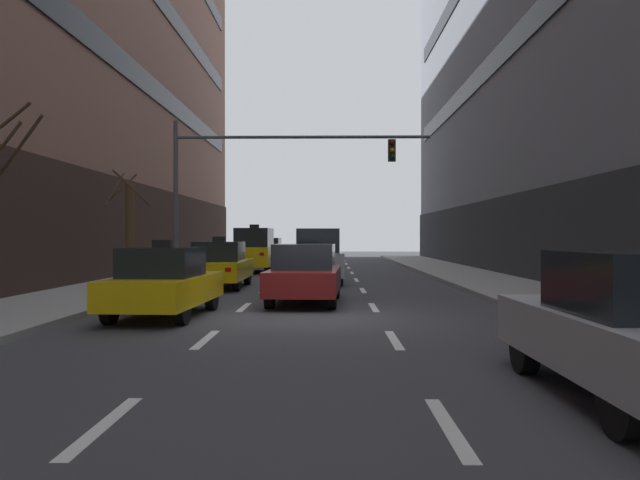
{
  "coord_description": "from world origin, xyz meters",
  "views": [
    {
      "loc": [
        0.51,
        -13.98,
        1.83
      ],
      "look_at": [
        0.01,
        21.78,
        1.61
      ],
      "focal_mm": 35.04,
      "sensor_mm": 36.0,
      "label": 1
    }
  ],
  "objects_px": {
    "taxi_driving_1": "(317,255)",
    "taxi_driving_5": "(254,250)",
    "taxi_driving_0": "(164,283)",
    "car_parked_0": "(639,328)",
    "traffic_signal_0": "(257,170)",
    "street_tree_3": "(130,231)",
    "car_driving_2": "(317,256)",
    "car_driving_6": "(305,274)",
    "taxi_driving_4": "(220,265)",
    "car_driving_3": "(267,252)"
  },
  "relations": [
    {
      "from": "traffic_signal_0",
      "to": "taxi_driving_1",
      "type": "bearing_deg",
      "value": 77.82
    },
    {
      "from": "taxi_driving_0",
      "to": "traffic_signal_0",
      "type": "height_order",
      "value": "traffic_signal_0"
    },
    {
      "from": "car_driving_2",
      "to": "car_parked_0",
      "type": "relative_size",
      "value": 1.0
    },
    {
      "from": "car_driving_6",
      "to": "car_parked_0",
      "type": "bearing_deg",
      "value": -67.72
    },
    {
      "from": "car_driving_3",
      "to": "street_tree_3",
      "type": "xyz_separation_m",
      "value": [
        -3.1,
        -16.55,
        1.16
      ]
    },
    {
      "from": "taxi_driving_4",
      "to": "car_driving_6",
      "type": "height_order",
      "value": "taxi_driving_4"
    },
    {
      "from": "car_driving_3",
      "to": "traffic_signal_0",
      "type": "distance_m",
      "value": 14.6
    },
    {
      "from": "taxi_driving_0",
      "to": "street_tree_3",
      "type": "xyz_separation_m",
      "value": [
        -3.21,
        7.58,
        1.23
      ]
    },
    {
      "from": "taxi_driving_4",
      "to": "car_driving_6",
      "type": "distance_m",
      "value": 5.99
    },
    {
      "from": "car_driving_3",
      "to": "taxi_driving_4",
      "type": "bearing_deg",
      "value": -90.11
    },
    {
      "from": "car_parked_0",
      "to": "traffic_signal_0",
      "type": "relative_size",
      "value": 0.45
    },
    {
      "from": "car_driving_2",
      "to": "car_driving_3",
      "type": "bearing_deg",
      "value": 103.42
    },
    {
      "from": "taxi_driving_0",
      "to": "car_driving_6",
      "type": "height_order",
      "value": "taxi_driving_0"
    },
    {
      "from": "car_driving_2",
      "to": "taxi_driving_5",
      "type": "height_order",
      "value": "taxi_driving_5"
    },
    {
      "from": "street_tree_3",
      "to": "car_parked_0",
      "type": "bearing_deg",
      "value": -54.78
    },
    {
      "from": "taxi_driving_1",
      "to": "car_driving_2",
      "type": "bearing_deg",
      "value": -88.93
    },
    {
      "from": "taxi_driving_1",
      "to": "street_tree_3",
      "type": "xyz_separation_m",
      "value": [
        -6.28,
        -12.33,
        1.22
      ]
    },
    {
      "from": "car_driving_3",
      "to": "car_parked_0",
      "type": "distance_m",
      "value": 32.03
    },
    {
      "from": "car_driving_2",
      "to": "taxi_driving_5",
      "type": "distance_m",
      "value": 8.24
    },
    {
      "from": "taxi_driving_5",
      "to": "car_driving_2",
      "type": "bearing_deg",
      "value": -66.22
    },
    {
      "from": "car_driving_2",
      "to": "car_driving_3",
      "type": "height_order",
      "value": "car_driving_2"
    },
    {
      "from": "taxi_driving_4",
      "to": "taxi_driving_5",
      "type": "distance_m",
      "value": 9.67
    },
    {
      "from": "taxi_driving_0",
      "to": "car_parked_0",
      "type": "relative_size",
      "value": 0.96
    },
    {
      "from": "taxi_driving_0",
      "to": "traffic_signal_0",
      "type": "xyz_separation_m",
      "value": [
        0.93,
        9.99,
        3.6
      ]
    },
    {
      "from": "taxi_driving_1",
      "to": "car_driving_3",
      "type": "distance_m",
      "value": 5.27
    },
    {
      "from": "car_driving_3",
      "to": "taxi_driving_5",
      "type": "height_order",
      "value": "taxi_driving_5"
    },
    {
      "from": "traffic_signal_0",
      "to": "car_driving_6",
      "type": "bearing_deg",
      "value": -73.28
    },
    {
      "from": "car_parked_0",
      "to": "traffic_signal_0",
      "type": "bearing_deg",
      "value": 110.0
    },
    {
      "from": "traffic_signal_0",
      "to": "street_tree_3",
      "type": "distance_m",
      "value": 5.34
    },
    {
      "from": "car_driving_3",
      "to": "car_parked_0",
      "type": "xyz_separation_m",
      "value": [
        7.24,
        -31.2,
        -0.03
      ]
    },
    {
      "from": "taxi_driving_5",
      "to": "taxi_driving_0",
      "type": "bearing_deg",
      "value": -89.78
    },
    {
      "from": "taxi_driving_1",
      "to": "taxi_driving_4",
      "type": "distance_m",
      "value": 12.41
    },
    {
      "from": "car_driving_2",
      "to": "taxi_driving_5",
      "type": "xyz_separation_m",
      "value": [
        -3.32,
        7.54,
        0.06
      ]
    },
    {
      "from": "taxi_driving_0",
      "to": "traffic_signal_0",
      "type": "relative_size",
      "value": 0.43
    },
    {
      "from": "taxi_driving_0",
      "to": "traffic_signal_0",
      "type": "bearing_deg",
      "value": 84.7
    },
    {
      "from": "car_driving_3",
      "to": "traffic_signal_0",
      "type": "relative_size",
      "value": 0.47
    },
    {
      "from": "taxi_driving_5",
      "to": "car_driving_6",
      "type": "xyz_separation_m",
      "value": [
        3.14,
        -14.73,
        -0.32
      ]
    },
    {
      "from": "car_parked_0",
      "to": "street_tree_3",
      "type": "xyz_separation_m",
      "value": [
        -10.35,
        14.65,
        1.19
      ]
    },
    {
      "from": "taxi_driving_1",
      "to": "taxi_driving_5",
      "type": "xyz_separation_m",
      "value": [
        -3.14,
        -2.32,
        0.32
      ]
    },
    {
      "from": "taxi_driving_1",
      "to": "taxi_driving_5",
      "type": "height_order",
      "value": "taxi_driving_5"
    },
    {
      "from": "taxi_driving_5",
      "to": "car_driving_6",
      "type": "bearing_deg",
      "value": -77.98
    },
    {
      "from": "taxi_driving_5",
      "to": "taxi_driving_4",
      "type": "bearing_deg",
      "value": -90.39
    },
    {
      "from": "car_parked_0",
      "to": "car_driving_6",
      "type": "bearing_deg",
      "value": 112.28
    },
    {
      "from": "taxi_driving_1",
      "to": "taxi_driving_4",
      "type": "height_order",
      "value": "taxi_driving_4"
    },
    {
      "from": "taxi_driving_5",
      "to": "street_tree_3",
      "type": "height_order",
      "value": "street_tree_3"
    },
    {
      "from": "taxi_driving_5",
      "to": "car_parked_0",
      "type": "height_order",
      "value": "taxi_driving_5"
    },
    {
      "from": "car_driving_3",
      "to": "taxi_driving_4",
      "type": "relative_size",
      "value": 1.06
    },
    {
      "from": "taxi_driving_5",
      "to": "car_driving_3",
      "type": "bearing_deg",
      "value": 90.31
    },
    {
      "from": "taxi_driving_1",
      "to": "traffic_signal_0",
      "type": "xyz_separation_m",
      "value": [
        -2.14,
        -9.92,
        3.59
      ]
    },
    {
      "from": "taxi_driving_1",
      "to": "car_driving_6",
      "type": "relative_size",
      "value": 0.97
    }
  ]
}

